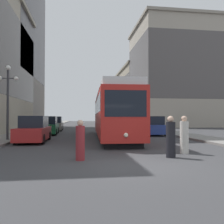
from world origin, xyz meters
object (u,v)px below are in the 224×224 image
object	(u,v)px
lamp_post_left_near	(8,90)
pedestrian_crossing_near	(171,138)
parked_car_left_near	(34,130)
pedestrian_crossing_far	(80,141)
streetcar	(113,113)
transit_bus	(120,116)
parked_car_left_mid	(48,126)
parked_car_right_far	(152,126)
pedestrian_on_sidewalk	(184,136)
parked_car_left_far	(55,124)

from	to	relation	value
lamp_post_left_near	pedestrian_crossing_near	bearing A→B (deg)	-40.98
parked_car_left_near	pedestrian_crossing_far	xyz separation A→B (m)	(3.21, -7.50, -0.09)
streetcar	transit_bus	size ratio (longest dim) A/B	1.28
transit_bus	parked_car_left_mid	size ratio (longest dim) A/B	2.45
streetcar	parked_car_right_far	bearing A→B (deg)	36.65
pedestrian_on_sidewalk	lamp_post_left_near	bearing A→B (deg)	-169.78
transit_bus	pedestrian_on_sidewalk	xyz separation A→B (m)	(-1.41, -26.95, -1.11)
pedestrian_on_sidewalk	lamp_post_left_near	size ratio (longest dim) A/B	0.34
pedestrian_crossing_near	lamp_post_left_near	size ratio (longest dim) A/B	0.34
parked_car_left_near	parked_car_left_far	bearing A→B (deg)	90.13
parked_car_left_near	pedestrian_crossing_far	bearing A→B (deg)	-66.69
streetcar	pedestrian_crossing_near	distance (m)	9.87
parked_car_left_near	pedestrian_on_sidewalk	size ratio (longest dim) A/B	2.65
parked_car_left_near	lamp_post_left_near	distance (m)	3.40
pedestrian_on_sidewalk	pedestrian_crossing_near	bearing A→B (deg)	-93.09
parked_car_left_near	parked_car_left_mid	bearing A→B (deg)	90.14
parked_car_left_mid	pedestrian_crossing_near	world-z (taller)	parked_car_left_mid
pedestrian_crossing_near	pedestrian_on_sidewalk	distance (m)	1.45
streetcar	parked_car_left_near	bearing A→B (deg)	-155.68
transit_bus	parked_car_left_far	distance (m)	11.73
streetcar	pedestrian_on_sidewalk	size ratio (longest dim) A/B	8.36
parked_car_left_mid	lamp_post_left_near	xyz separation A→B (m)	(-1.90, -6.81, 2.79)
parked_car_left_mid	parked_car_left_far	distance (m)	6.61
parked_car_left_far	pedestrian_on_sidewalk	xyz separation A→B (m)	(8.13, -20.21, -0.01)
pedestrian_crossing_far	pedestrian_on_sidewalk	world-z (taller)	pedestrian_on_sidewalk
parked_car_left_near	lamp_post_left_near	size ratio (longest dim) A/B	0.90
parked_car_left_mid	pedestrian_on_sidewalk	world-z (taller)	parked_car_left_mid
transit_bus	lamp_post_left_near	world-z (taller)	lamp_post_left_near
streetcar	pedestrian_on_sidewalk	world-z (taller)	streetcar
transit_bus	streetcar	bearing A→B (deg)	-103.00
pedestrian_on_sidewalk	streetcar	bearing A→B (deg)	148.80
transit_bus	pedestrian_crossing_far	size ratio (longest dim) A/B	7.22
pedestrian_crossing_near	pedestrian_crossing_far	distance (m)	3.85
parked_car_left_far	lamp_post_left_near	bearing A→B (deg)	-99.72
parked_car_left_far	streetcar	bearing A→B (deg)	-64.57
pedestrian_crossing_near	pedestrian_on_sidewalk	world-z (taller)	pedestrian_on_sidewalk
parked_car_left_near	parked_car_right_far	xyz separation A→B (m)	(10.20, 5.29, 0.00)
streetcar	lamp_post_left_near	bearing A→B (deg)	-163.54
pedestrian_crossing_near	lamp_post_left_near	world-z (taller)	lamp_post_left_near
parked_car_right_far	parked_car_left_far	xyz separation A→B (m)	(-10.20, 8.54, -0.00)
streetcar	transit_bus	world-z (taller)	streetcar
parked_car_left_near	pedestrian_crossing_far	world-z (taller)	parked_car_left_near
lamp_post_left_near	transit_bus	bearing A→B (deg)	60.43
parked_car_left_mid	streetcar	bearing A→B (deg)	-41.26
parked_car_left_mid	parked_car_left_far	size ratio (longest dim) A/B	1.00
pedestrian_crossing_near	pedestrian_crossing_far	size ratio (longest dim) A/B	1.10
parked_car_right_far	streetcar	bearing A→B (deg)	34.26
lamp_post_left_near	pedestrian_crossing_far	bearing A→B (deg)	-57.15
pedestrian_crossing_far	pedestrian_on_sidewalk	size ratio (longest dim) A/B	0.90
parked_car_left_mid	parked_car_left_far	world-z (taller)	same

